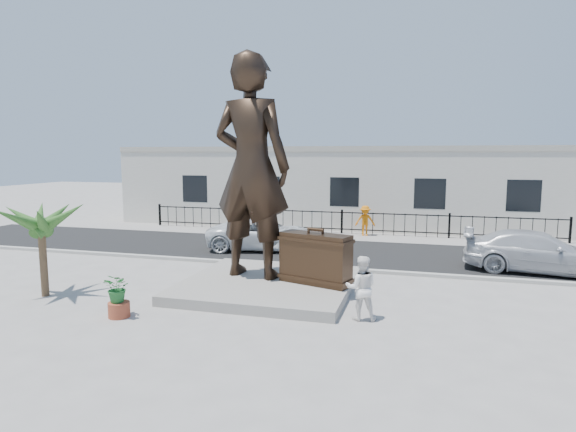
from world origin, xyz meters
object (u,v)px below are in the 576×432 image
Objects in this scene: suitcase at (315,259)px; tourist at (361,288)px; car_white at (264,234)px; statue at (251,167)px.

suitcase reaches higher than tourist.
car_white is (-5.35, 8.05, -0.14)m from tourist.
statue is at bearing -176.53° from car_white.
tourist is (3.85, -2.41, -3.00)m from statue.
statue is at bearing -42.97° from tourist.
statue is 4.22× the size of tourist.
suitcase is 1.32× the size of tourist.
car_white is (-3.69, 6.00, -0.38)m from suitcase.
tourist reaches higher than car_white.
suitcase is 2.65m from tourist.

